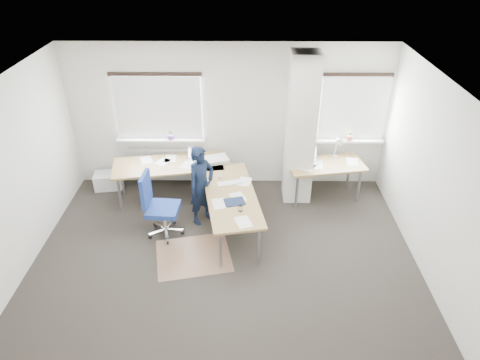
{
  "coord_description": "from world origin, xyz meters",
  "views": [
    {
      "loc": [
        0.29,
        -4.99,
        4.58
      ],
      "look_at": [
        0.23,
        0.9,
        0.99
      ],
      "focal_mm": 32.0,
      "sensor_mm": 36.0,
      "label": 1
    }
  ],
  "objects_px": {
    "desk_main": "(200,179)",
    "desk_side": "(325,166)",
    "task_chair": "(162,218)",
    "person": "(202,185)"
  },
  "relations": [
    {
      "from": "desk_side",
      "to": "person",
      "type": "distance_m",
      "value": 2.36
    },
    {
      "from": "desk_side",
      "to": "task_chair",
      "type": "bearing_deg",
      "value": -167.95
    },
    {
      "from": "desk_side",
      "to": "task_chair",
      "type": "height_order",
      "value": "desk_side"
    },
    {
      "from": "desk_side",
      "to": "person",
      "type": "bearing_deg",
      "value": -170.89
    },
    {
      "from": "desk_main",
      "to": "person",
      "type": "height_order",
      "value": "person"
    },
    {
      "from": "task_chair",
      "to": "person",
      "type": "xyz_separation_m",
      "value": [
        0.65,
        0.39,
        0.4
      ]
    },
    {
      "from": "desk_main",
      "to": "desk_side",
      "type": "relative_size",
      "value": 1.88
    },
    {
      "from": "desk_main",
      "to": "task_chair",
      "type": "height_order",
      "value": "task_chair"
    },
    {
      "from": "task_chair",
      "to": "desk_main",
      "type": "bearing_deg",
      "value": 50.59
    },
    {
      "from": "person",
      "to": "desk_side",
      "type": "bearing_deg",
      "value": -26.19
    }
  ]
}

